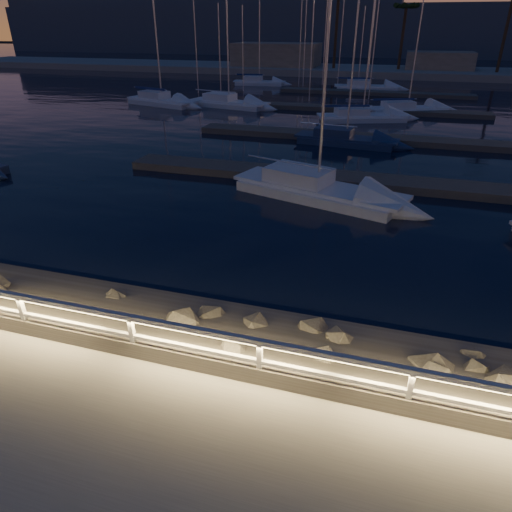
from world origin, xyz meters
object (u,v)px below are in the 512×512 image
(guard_rail, at_px, (211,342))
(sailboat_m, at_px, (258,82))
(sailboat_b, at_px, (314,187))
(sailboat_k, at_px, (406,109))
(sailboat_j, at_px, (227,102))
(sailboat_f, at_px, (344,138))
(sailboat_n, at_px, (365,86))
(sailboat_e, at_px, (160,100))
(sailboat_g, at_px, (360,116))

(guard_rail, height_order, sailboat_m, sailboat_m)
(sailboat_b, xyz_separation_m, sailboat_m, (-15.26, 41.54, -0.03))
(guard_rail, relative_size, sailboat_k, 3.45)
(sailboat_b, relative_size, sailboat_j, 1.02)
(sailboat_f, bearing_deg, sailboat_n, 98.52)
(sailboat_j, bearing_deg, sailboat_e, -161.47)
(guard_rail, bearing_deg, sailboat_k, 84.56)
(sailboat_j, distance_m, sailboat_m, 18.13)
(sailboat_b, xyz_separation_m, sailboat_e, (-19.90, 22.69, 0.01))
(sailboat_e, distance_m, sailboat_j, 6.92)
(sailboat_b, relative_size, sailboat_n, 1.05)
(guard_rail, distance_m, sailboat_n, 53.91)
(sailboat_e, xyz_separation_m, sailboat_f, (19.90, -11.60, -0.06))
(sailboat_b, bearing_deg, sailboat_m, 127.22)
(sailboat_m, bearing_deg, sailboat_k, -46.87)
(sailboat_j, relative_size, sailboat_n, 1.03)
(sailboat_f, bearing_deg, sailboat_j, 142.65)
(sailboat_b, relative_size, sailboat_f, 1.21)
(sailboat_f, relative_size, sailboat_k, 0.92)
(sailboat_n, bearing_deg, sailboat_g, -94.25)
(sailboat_e, bearing_deg, sailboat_g, 8.49)
(sailboat_j, bearing_deg, sailboat_k, 16.29)
(sailboat_e, relative_size, sailboat_f, 1.15)
(guard_rail, xyz_separation_m, sailboat_e, (-20.14, 36.12, -0.90))
(sailboat_j, xyz_separation_m, sailboat_m, (-2.23, 17.99, -0.03))
(sailboat_b, xyz_separation_m, sailboat_k, (3.91, 25.02, -0.05))
(sailboat_m, distance_m, sailboat_n, 14.21)
(guard_rail, relative_size, sailboat_g, 3.46)
(sailboat_j, height_order, sailboat_k, sailboat_j)
(sailboat_k, distance_m, sailboat_n, 16.21)
(sailboat_f, xyz_separation_m, sailboat_n, (-1.10, 29.36, 0.04))
(sailboat_b, bearing_deg, guard_rail, -71.90)
(sailboat_f, bearing_deg, sailboat_e, 156.13)
(sailboat_e, xyz_separation_m, sailboat_g, (20.17, -2.72, -0.06))
(sailboat_f, distance_m, sailboat_g, 8.88)
(sailboat_n, bearing_deg, guard_rail, -96.67)
(sailboat_b, height_order, sailboat_n, sailboat_b)
(sailboat_j, bearing_deg, sailboat_f, -32.38)
(sailboat_m, bearing_deg, sailboat_b, -75.94)
(sailboat_k, bearing_deg, sailboat_m, 115.27)
(sailboat_j, height_order, sailboat_n, sailboat_j)
(sailboat_e, relative_size, sailboat_m, 1.16)
(sailboat_b, bearing_deg, sailboat_j, 136.00)
(sailboat_e, distance_m, sailboat_g, 20.36)
(sailboat_g, relative_size, sailboat_n, 0.95)
(sailboat_f, height_order, sailboat_n, sailboat_n)
(guard_rail, xyz_separation_m, sailboat_m, (-15.51, 54.98, -0.95))
(sailboat_b, bearing_deg, sailboat_n, 108.60)
(sailboat_j, relative_size, sailboat_m, 1.19)
(sailboat_b, relative_size, sailboat_k, 1.10)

